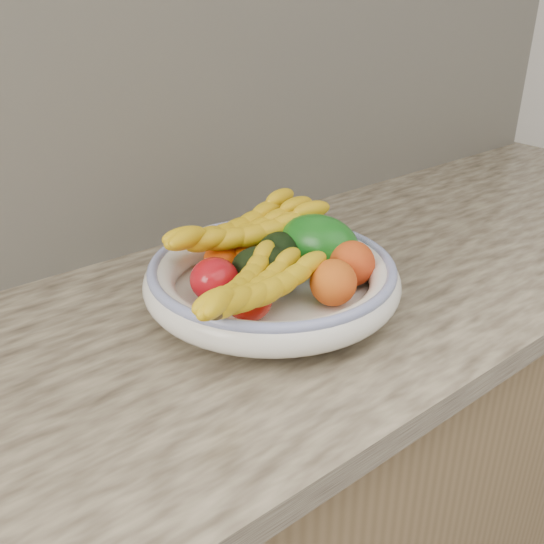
{
  "coord_description": "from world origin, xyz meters",
  "views": [
    {
      "loc": [
        -0.52,
        1.02,
        1.37
      ],
      "look_at": [
        0.0,
        1.66,
        0.96
      ],
      "focal_mm": 40.0,
      "sensor_mm": 36.0,
      "label": 1
    }
  ],
  "objects": [
    {
      "name": "tomato_near_left",
      "position": [
        -0.08,
        1.61,
        0.96
      ],
      "size": [
        0.07,
        0.07,
        0.06
      ],
      "primitive_type": "ellipsoid",
      "rotation": [
        0.0,
        0.0,
        0.03
      ],
      "color": "red",
      "rests_on": "fruit_bowl"
    },
    {
      "name": "kitchen_counter",
      "position": [
        0.0,
        1.69,
        0.46
      ],
      "size": [
        2.44,
        0.66,
        1.4
      ],
      "color": "brown",
      "rests_on": "ground"
    },
    {
      "name": "tomato_left",
      "position": [
        -0.08,
        1.69,
        0.96
      ],
      "size": [
        0.09,
        0.09,
        0.07
      ],
      "primitive_type": "ellipsoid",
      "rotation": [
        0.0,
        0.0,
        -0.3
      ],
      "color": "#AC0E16",
      "rests_on": "fruit_bowl"
    },
    {
      "name": "peach_front",
      "position": [
        0.04,
        1.57,
        0.97
      ],
      "size": [
        0.09,
        0.09,
        0.07
      ],
      "primitive_type": "ellipsoid",
      "rotation": [
        0.0,
        0.0,
        0.34
      ],
      "color": "orange",
      "rests_on": "fruit_bowl"
    },
    {
      "name": "green_mango",
      "position": [
        0.1,
        1.67,
        0.98
      ],
      "size": [
        0.16,
        0.17,
        0.12
      ],
      "primitive_type": "ellipsoid",
      "rotation": [
        0.0,
        0.31,
        0.38
      ],
      "color": "#0F5410",
      "rests_on": "fruit_bowl"
    },
    {
      "name": "avocado_right",
      "position": [
        0.04,
        1.69,
        0.96
      ],
      "size": [
        0.13,
        0.13,
        0.07
      ],
      "primitive_type": "ellipsoid",
      "rotation": [
        0.0,
        0.0,
        -0.84
      ],
      "color": "black",
      "rests_on": "fruit_bowl"
    },
    {
      "name": "fruit_bowl",
      "position": [
        0.0,
        1.66,
        0.95
      ],
      "size": [
        0.39,
        0.39,
        0.08
      ],
      "color": "white",
      "rests_on": "kitchen_counter"
    },
    {
      "name": "peach_right",
      "position": [
        0.1,
        1.59,
        0.97
      ],
      "size": [
        0.07,
        0.07,
        0.07
      ],
      "primitive_type": "ellipsoid",
      "rotation": [
        0.0,
        0.0,
        0.02
      ],
      "color": "orange",
      "rests_on": "fruit_bowl"
    },
    {
      "name": "clementine_back_left",
      "position": [
        -0.03,
        1.76,
        0.95
      ],
      "size": [
        0.07,
        0.07,
        0.05
      ],
      "primitive_type": "ellipsoid",
      "rotation": [
        0.0,
        0.0,
        -0.36
      ],
      "color": "#FE5105",
      "rests_on": "fruit_bowl"
    },
    {
      "name": "banana_bunch_back",
      "position": [
        0.02,
        1.75,
        0.99
      ],
      "size": [
        0.31,
        0.12,
        0.09
      ],
      "primitive_type": null,
      "rotation": [
        0.0,
        0.0,
        0.03
      ],
      "color": "gold",
      "rests_on": "fruit_bowl"
    },
    {
      "name": "avocado_center",
      "position": [
        -0.01,
        1.67,
        0.96
      ],
      "size": [
        0.12,
        0.13,
        0.07
      ],
      "primitive_type": "ellipsoid",
      "rotation": [
        0.0,
        0.0,
        0.67
      ],
      "color": "black",
      "rests_on": "fruit_bowl"
    },
    {
      "name": "clementine_back_right",
      "position": [
        0.04,
        1.78,
        0.95
      ],
      "size": [
        0.06,
        0.06,
        0.05
      ],
      "primitive_type": "ellipsoid",
      "rotation": [
        0.0,
        0.0,
        0.01
      ],
      "color": "#F35505",
      "rests_on": "fruit_bowl"
    },
    {
      "name": "clementine_back_mid",
      "position": [
        0.01,
        1.74,
        0.95
      ],
      "size": [
        0.06,
        0.06,
        0.04
      ],
      "primitive_type": "ellipsoid",
      "rotation": [
        0.0,
        0.0,
        -0.41
      ],
      "color": "#F86705",
      "rests_on": "fruit_bowl"
    },
    {
      "name": "banana_bunch_front",
      "position": [
        -0.08,
        1.59,
        0.98
      ],
      "size": [
        0.29,
        0.21,
        0.08
      ],
      "primitive_type": null,
      "rotation": [
        0.0,
        0.0,
        0.4
      ],
      "color": "yellow",
      "rests_on": "fruit_bowl"
    }
  ]
}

